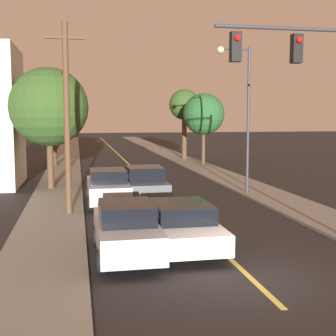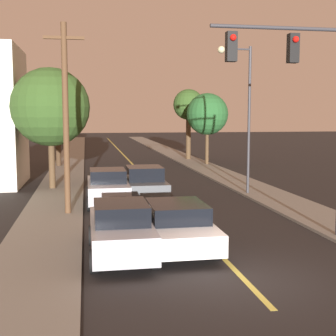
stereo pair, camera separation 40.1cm
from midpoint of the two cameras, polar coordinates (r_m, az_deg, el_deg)
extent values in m
plane|color=black|center=(12.28, 9.07, -13.14)|extent=(200.00, 200.00, 0.00)
cube|color=black|center=(47.20, -6.08, 1.43)|extent=(8.02, 80.00, 0.01)
cube|color=#D1C14C|center=(47.20, -6.08, 1.44)|extent=(0.16, 76.00, 0.00)
cube|color=gray|center=(47.04, -12.48, 1.36)|extent=(2.50, 80.00, 0.12)
cube|color=gray|center=(47.93, 0.20, 1.61)|extent=(2.50, 80.00, 0.12)
cube|color=white|center=(14.71, 0.71, -7.27)|extent=(1.92, 4.82, 0.60)
cube|color=black|center=(14.40, 0.87, -5.27)|extent=(1.69, 2.17, 0.52)
cylinder|color=black|center=(16.06, -3.59, -7.21)|extent=(0.22, 0.62, 0.62)
cylinder|color=black|center=(16.39, 2.78, -6.92)|extent=(0.22, 0.62, 0.62)
cylinder|color=black|center=(13.21, -1.89, -10.22)|extent=(0.22, 0.62, 0.62)
cylinder|color=black|center=(13.60, 5.83, -9.75)|extent=(0.22, 0.62, 0.62)
cube|color=#474C51|center=(22.43, -3.44, -2.27)|extent=(1.86, 4.25, 0.70)
cube|color=black|center=(22.17, -3.40, -0.64)|extent=(1.63, 1.91, 0.63)
cylinder|color=black|center=(23.68, -5.98, -2.69)|extent=(0.22, 0.71, 0.71)
cylinder|color=black|center=(23.90, -1.76, -2.57)|extent=(0.22, 0.71, 0.71)
cylinder|color=black|center=(21.10, -5.34, -3.80)|extent=(0.22, 0.71, 0.71)
cylinder|color=black|center=(21.34, -0.62, -3.66)|extent=(0.22, 0.71, 0.71)
cube|color=#A5A8B2|center=(13.77, -5.97, -7.90)|extent=(1.70, 4.34, 0.76)
cube|color=black|center=(13.46, -5.94, -5.39)|extent=(1.50, 1.95, 0.55)
cylinder|color=black|center=(15.13, -9.50, -8.13)|extent=(0.22, 0.63, 0.63)
cylinder|color=black|center=(15.25, -3.35, -7.93)|extent=(0.22, 0.63, 0.63)
cylinder|color=black|center=(12.54, -9.15, -11.20)|extent=(0.22, 0.63, 0.63)
cylinder|color=black|center=(12.69, -1.69, -10.91)|extent=(0.22, 0.63, 0.63)
cube|color=#A5A8B2|center=(21.67, -7.87, -2.62)|extent=(1.79, 4.40, 0.77)
cube|color=black|center=(21.40, -7.87, -0.92)|extent=(1.58, 1.98, 0.57)
cylinder|color=black|center=(23.05, -10.16, -3.09)|extent=(0.22, 0.64, 0.64)
cylinder|color=black|center=(23.13, -5.93, -2.99)|extent=(0.22, 0.64, 0.64)
cylinder|color=black|center=(20.36, -10.03, -4.34)|extent=(0.22, 0.64, 0.64)
cylinder|color=black|center=(20.46, -5.25, -4.22)|extent=(0.22, 0.64, 0.64)
cylinder|color=#333338|center=(15.57, 13.19, 16.25)|extent=(4.48, 0.12, 0.12)
cube|color=black|center=(15.66, 14.67, 13.89)|extent=(0.32, 0.28, 0.90)
sphere|color=red|center=(15.53, 14.99, 14.87)|extent=(0.20, 0.20, 0.20)
cube|color=black|center=(14.91, 7.45, 14.43)|extent=(0.32, 0.28, 0.90)
sphere|color=red|center=(14.78, 7.69, 15.47)|extent=(0.20, 0.20, 0.20)
cylinder|color=#333338|center=(24.26, 9.27, 5.71)|extent=(0.14, 0.14, 7.40)
cylinder|color=#333338|center=(24.23, 7.70, 14.16)|extent=(1.51, 0.09, 0.09)
sphere|color=beige|center=(23.99, 5.94, 14.14)|extent=(0.36, 0.36, 0.36)
cylinder|color=#513823|center=(19.23, -12.81, 5.78)|extent=(0.24, 0.24, 7.62)
cube|color=#513823|center=(19.47, -13.06, 15.26)|extent=(1.60, 0.12, 0.12)
cylinder|color=#4C3823|center=(26.29, -14.59, 0.76)|extent=(0.35, 0.35, 2.94)
sphere|color=#2D4C1E|center=(26.17, -14.77, 7.21)|extent=(4.24, 4.24, 4.24)
cylinder|color=#3D2B1C|center=(37.97, -14.00, 3.08)|extent=(0.41, 0.41, 3.75)
sphere|color=#2D4C1E|center=(37.93, -14.13, 7.91)|extent=(3.80, 3.80, 3.80)
cylinder|color=#4C3823|center=(42.76, 1.73, 3.78)|extent=(0.44, 0.44, 3.98)
sphere|color=#2D4C1E|center=(42.73, 1.74, 7.74)|extent=(2.77, 2.77, 2.77)
cylinder|color=#4C3823|center=(38.42, 4.04, 2.65)|extent=(0.28, 0.28, 2.90)
sphere|color=#235628|center=(38.34, 4.07, 6.58)|extent=(3.38, 3.38, 3.38)
camera|label=1|loc=(0.20, -90.52, -0.06)|focal=50.00mm
camera|label=2|loc=(0.20, 89.48, 0.06)|focal=50.00mm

